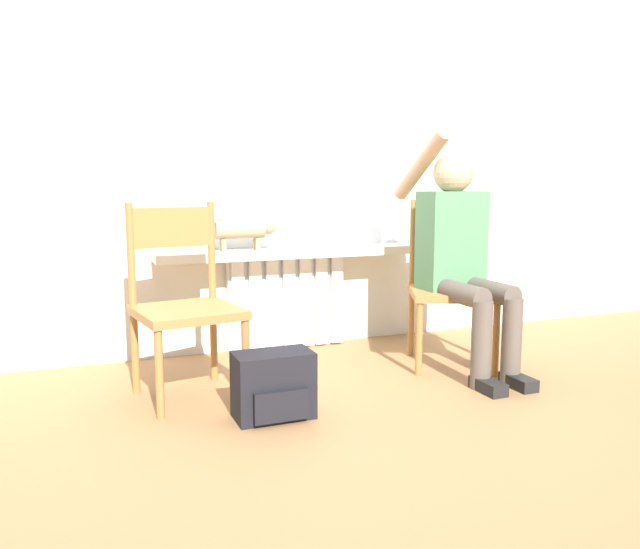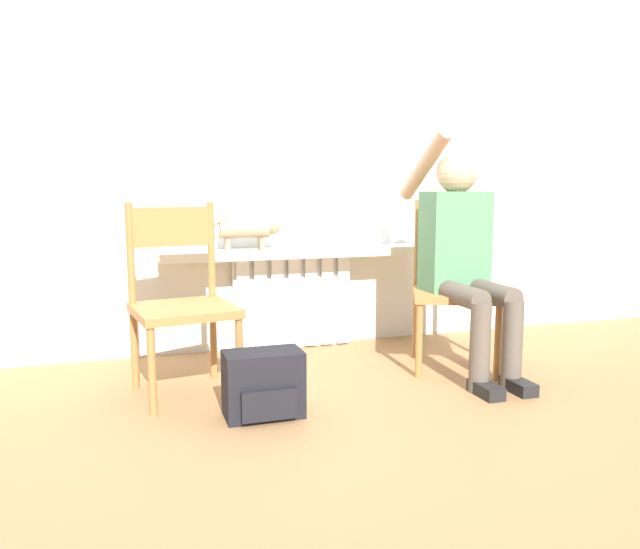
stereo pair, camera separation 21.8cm
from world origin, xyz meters
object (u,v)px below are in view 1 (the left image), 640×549
Objects in this scene: chair_left at (184,301)px; person at (460,249)px; chair_right at (451,283)px; cat at (246,229)px; backpack at (274,386)px.

chair_left is 1.46m from person.
chair_left and chair_right have the same top height.
person is (-0.02, -0.11, 0.20)m from chair_right.
chair_left is at bearing -128.86° from cat.
chair_left is 2.72× the size of backpack.
chair_left is 1.85× the size of cat.
backpack is at bearing -98.80° from cat.
chair_right reaches higher than cat.
person is 2.62× the size of cat.
cat is at bearing 42.13° from chair_left.
cat is at bearing 146.06° from person.
cat is at bearing 81.20° from backpack.
person is 3.85× the size of backpack.
cat is (-1.01, 0.56, 0.29)m from chair_right.
chair_left is 0.71× the size of person.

